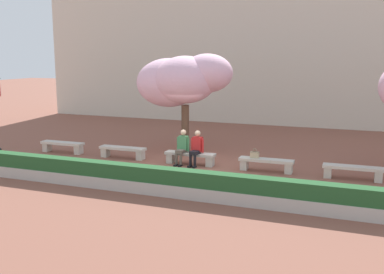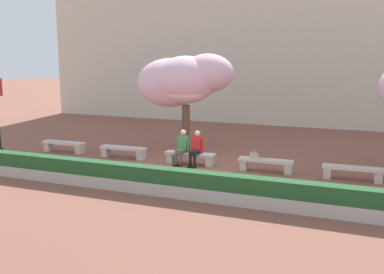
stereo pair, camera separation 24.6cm
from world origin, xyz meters
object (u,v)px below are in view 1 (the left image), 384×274
Objects in this scene: stone_bench_center at (190,156)px; person_seated_right at (196,147)px; stone_bench_near_west at (123,151)px; stone_bench_east_end at (353,170)px; stone_bench_west_end at (63,145)px; cherry_tree_main at (182,80)px; handbag at (255,154)px; stone_bench_near_east at (266,163)px; person_seated_left at (182,146)px.

person_seated_right reaches higher than stone_bench_center.
stone_bench_near_west is at bearing 179.02° from person_seated_right.
stone_bench_center is 1.00× the size of stone_bench_east_end.
cherry_tree_main is (4.59, 1.96, 2.69)m from stone_bench_west_end.
stone_bench_near_east is at bearing -0.40° from handbag.
person_seated_left reaches higher than stone_bench_near_west.
stone_bench_center is 0.47× the size of cherry_tree_main.
handbag is (5.28, 0.00, 0.27)m from stone_bench_near_west.
person_seated_right is at bearing 0.03° from person_seated_left.
person_seated_left is at bearing -0.57° from stone_bench_west_end.
person_seated_right is (-2.57, -0.05, 0.39)m from stone_bench_near_east.
handbag is at bearing 179.95° from stone_bench_east_end.
handbag is 4.71m from cherry_tree_main.
stone_bench_east_end is at bearing 0.51° from person_seated_left.
person_seated_right is (0.56, 0.00, 0.00)m from person_seated_left.
person_seated_left and person_seated_right have the same top height.
stone_bench_center is (2.85, 0.00, 0.00)m from stone_bench_near_west.
cherry_tree_main is (1.75, 1.96, 2.69)m from stone_bench_near_west.
stone_bench_center is 5.62× the size of handbag.
stone_bench_center is 0.49m from person_seated_left.
stone_bench_west_end is at bearing 179.49° from person_seated_right.
handbag reaches higher than stone_bench_near_east.
person_seated_right is at bearing -55.69° from cherry_tree_main.
handbag reaches higher than stone_bench_near_west.
stone_bench_east_end is (5.69, 0.00, 0.00)m from stone_bench_center.
stone_bench_center is 1.48× the size of person_seated_left.
cherry_tree_main is (-6.79, 1.96, 2.69)m from stone_bench_east_end.
person_seated_right is at bearing -178.51° from handbag.
stone_bench_east_end is 1.48× the size of person_seated_left.
person_seated_left is at bearing -169.47° from stone_bench_center.
person_seated_right is 0.32× the size of cherry_tree_main.
stone_bench_near_west and stone_bench_center have the same top height.
stone_bench_west_end is 5.67m from cherry_tree_main.
person_seated_right is at bearing -10.97° from stone_bench_center.
handbag is (-0.41, 0.00, 0.27)m from stone_bench_near_east.
stone_bench_near_west is 5.62× the size of handbag.
stone_bench_near_west is 2.59m from person_seated_left.
person_seated_right is 3.35m from cherry_tree_main.
cherry_tree_main reaches higher than stone_bench_west_end.
stone_bench_center is at bearing 0.00° from stone_bench_near_west.
stone_bench_near_east is 1.00× the size of stone_bench_east_end.
person_seated_left is 0.32× the size of cherry_tree_main.
stone_bench_east_end is (11.39, 0.00, 0.00)m from stone_bench_west_end.
stone_bench_center is 3.51m from cherry_tree_main.
stone_bench_near_east is 5.62× the size of handbag.
stone_bench_east_end is (8.54, 0.00, 0.00)m from stone_bench_near_west.
stone_bench_near_east is 0.50m from handbag.
stone_bench_center is 1.00× the size of stone_bench_near_east.
stone_bench_near_east is at bearing 0.00° from stone_bench_west_end.
person_seated_right is (-5.42, -0.05, 0.39)m from stone_bench_east_end.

